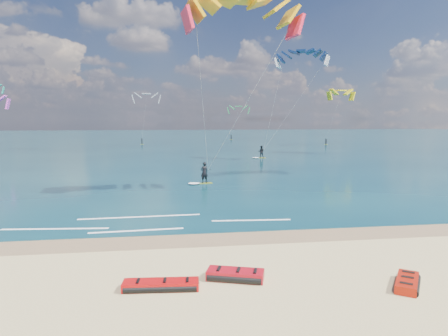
% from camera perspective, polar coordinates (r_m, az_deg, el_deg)
% --- Properties ---
extents(ground, '(320.00, 320.00, 0.00)m').
position_cam_1_polar(ground, '(56.87, -8.71, 0.82)').
color(ground, tan).
rests_on(ground, ground).
extents(wet_sand_strip, '(320.00, 2.40, 0.01)m').
position_cam_1_polar(wet_sand_strip, '(20.48, -9.67, -10.31)').
color(wet_sand_strip, brown).
rests_on(wet_sand_strip, ground).
extents(sea, '(320.00, 200.00, 0.04)m').
position_cam_1_polar(sea, '(120.70, -8.43, 4.09)').
color(sea, '#0B2F3D').
rests_on(sea, ground).
extents(packed_kite_left, '(2.97, 1.24, 0.37)m').
position_cam_1_polar(packed_kite_left, '(15.13, -8.99, -16.72)').
color(packed_kite_left, '#C00A0B').
rests_on(packed_kite_left, ground).
extents(packed_kite_mid, '(2.61, 1.86, 0.43)m').
position_cam_1_polar(packed_kite_mid, '(15.77, 1.63, -15.62)').
color(packed_kite_mid, '#B60C19').
rests_on(packed_kite_mid, ground).
extents(packed_kite_right, '(2.02, 2.23, 0.38)m').
position_cam_1_polar(packed_kite_right, '(16.55, 24.67, -15.17)').
color(packed_kite_right, '#AC1707').
rests_on(packed_kite_right, ground).
extents(kitesurfer_main, '(10.66, 8.01, 17.02)m').
position_cam_1_polar(kitesurfer_main, '(34.17, -0.07, 11.72)').
color(kitesurfer_main, '#BDCA17').
rests_on(kitesurfer_main, sea).
extents(kitesurfer_far, '(11.34, 7.43, 17.15)m').
position_cam_1_polar(kitesurfer_far, '(60.47, 8.30, 9.68)').
color(kitesurfer_far, yellow).
rests_on(kitesurfer_far, sea).
extents(shoreline_foam, '(16.43, 3.61, 0.01)m').
position_cam_1_polar(shoreline_foam, '(23.88, -11.58, -7.73)').
color(shoreline_foam, white).
rests_on(shoreline_foam, ground).
extents(distant_kites, '(89.51, 36.86, 14.67)m').
position_cam_1_polar(distant_kites, '(96.81, -11.82, 6.83)').
color(distant_kites, teal).
rests_on(distant_kites, ground).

